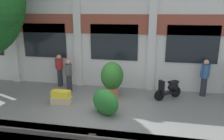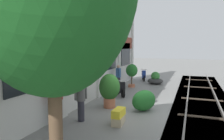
# 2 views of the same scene
# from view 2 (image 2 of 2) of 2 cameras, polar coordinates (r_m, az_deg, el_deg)

# --- Properties ---
(ground_plane) EXTENTS (80.00, 80.00, 0.00)m
(ground_plane) POSITION_cam_2_polar(r_m,az_deg,el_deg) (9.90, 7.39, -10.74)
(ground_plane) COLOR slate
(apartment_facade) EXTENTS (18.16, 0.64, 7.69)m
(apartment_facade) POSITION_cam_2_polar(r_m,az_deg,el_deg) (10.62, -9.05, 11.30)
(apartment_facade) COLOR silver
(apartment_facade) RESTS_ON ground
(rail_tracks) EXTENTS (25.80, 2.80, 0.43)m
(rail_tracks) POSITION_cam_2_polar(r_m,az_deg,el_deg) (9.74, 23.01, -12.34)
(rail_tracks) COLOR #4C473F
(rail_tracks) RESTS_ON ground
(potted_plant_tall_urn) EXTENTS (0.81, 0.81, 1.63)m
(potted_plant_tall_urn) POSITION_cam_2_polar(r_m,az_deg,el_deg) (15.29, 5.18, -0.39)
(potted_plant_tall_urn) COLOR #B76647
(potted_plant_tall_urn) RESTS_ON ground
(potted_plant_square_trough) EXTENTS (0.86, 0.45, 0.57)m
(potted_plant_square_trough) POSITION_cam_2_polar(r_m,az_deg,el_deg) (8.32, 1.73, -12.11)
(potted_plant_square_trough) COLOR tan
(potted_plant_square_trough) RESTS_ON ground
(potted_plant_glazed_jar) EXTENTS (0.98, 0.98, 1.60)m
(potted_plant_glazed_jar) POSITION_cam_2_polar(r_m,az_deg,el_deg) (10.26, -0.67, -4.89)
(potted_plant_glazed_jar) COLOR #B76647
(potted_plant_glazed_jar) RESTS_ON ground
(potted_plant_wide_bowl) EXTENTS (1.18, 1.18, 0.93)m
(potted_plant_wide_bowl) POSITION_cam_2_polar(r_m,az_deg,el_deg) (16.96, 11.25, -2.41)
(potted_plant_wide_bowl) COLOR #333333
(potted_plant_wide_bowl) RESTS_ON ground
(scooter_near_curb) EXTENTS (1.34, 0.66, 0.98)m
(scooter_near_curb) POSITION_cam_2_polar(r_m,az_deg,el_deg) (18.45, 8.20, -1.35)
(scooter_near_curb) COLOR black
(scooter_near_curb) RESTS_ON ground
(scooter_second_parked) EXTENTS (1.16, 0.90, 0.98)m
(scooter_second_parked) POSITION_cam_2_polar(r_m,az_deg,el_deg) (12.72, 2.11, -4.80)
(scooter_second_parked) COLOR black
(scooter_second_parked) RESTS_ON ground
(resident_by_doorway) EXTENTS (0.45, 0.34, 1.53)m
(resident_by_doorway) POSITION_cam_2_polar(r_m,az_deg,el_deg) (8.53, -8.14, -7.87)
(resident_by_doorway) COLOR #282833
(resident_by_doorway) RESTS_ON ground
(resident_watching_tracks) EXTENTS (0.45, 0.34, 1.66)m
(resident_watching_tracks) POSITION_cam_2_polar(r_m,az_deg,el_deg) (14.26, 1.66, -1.73)
(resident_watching_tracks) COLOR #282833
(resident_watching_tracks) RESTS_ON ground
(resident_near_plants) EXTENTS (0.50, 0.34, 1.62)m
(resident_near_plants) POSITION_cam_2_polar(r_m,az_deg,el_deg) (8.23, -14.24, -8.17)
(resident_near_plants) COLOR #282833
(resident_near_plants) RESTS_ON ground
(topiary_hedge) EXTENTS (1.39, 1.30, 0.93)m
(topiary_hedge) POSITION_cam_2_polar(r_m,az_deg,el_deg) (9.96, 8.33, -7.88)
(topiary_hedge) COLOR #236B28
(topiary_hedge) RESTS_ON ground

